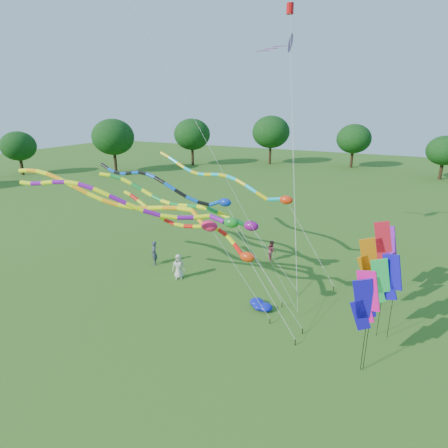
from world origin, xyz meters
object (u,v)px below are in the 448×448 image
at_px(tube_kite_orange, 129,201).
at_px(person_b, 154,253).
at_px(person_c, 272,251).
at_px(blue_nylon_heap, 264,305).
at_px(tube_kite_red, 198,230).
at_px(person_a, 179,266).

relative_size(tube_kite_orange, person_b, 9.45).
xyz_separation_m(person_b, person_c, (7.53, 4.65, -0.12)).
bearing_deg(person_c, blue_nylon_heap, 166.01).
height_order(tube_kite_red, person_b, tube_kite_red).
bearing_deg(blue_nylon_heap, tube_kite_orange, -166.93).
relative_size(tube_kite_red, tube_kite_orange, 0.75).
distance_m(blue_nylon_heap, person_c, 7.22).
relative_size(blue_nylon_heap, person_b, 0.66).
bearing_deg(tube_kite_red, tube_kite_orange, -147.44).
distance_m(person_b, person_c, 8.85).
height_order(person_b, person_c, person_b).
relative_size(tube_kite_orange, blue_nylon_heap, 14.27).
height_order(tube_kite_orange, person_c, tube_kite_orange).
height_order(tube_kite_orange, person_a, tube_kite_orange).
height_order(person_a, person_b, person_b).
bearing_deg(tube_kite_orange, person_a, 63.76).
bearing_deg(blue_nylon_heap, person_a, 170.40).
height_order(tube_kite_orange, blue_nylon_heap, tube_kite_orange).
bearing_deg(person_a, person_b, 130.57).
relative_size(person_b, person_c, 1.15).
xyz_separation_m(tube_kite_red, person_c, (1.98, 7.57, -3.68)).
bearing_deg(tube_kite_red, person_c, 91.15).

